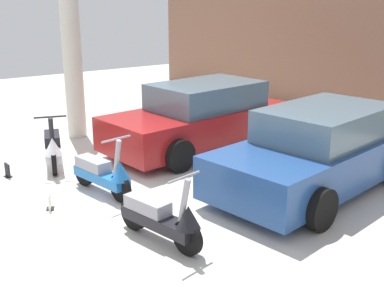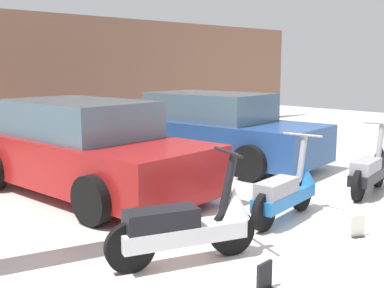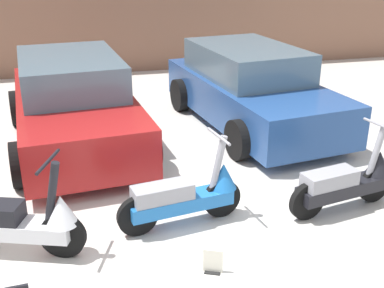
{
  "view_description": "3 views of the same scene",
  "coord_description": "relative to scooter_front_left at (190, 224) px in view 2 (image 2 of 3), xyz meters",
  "views": [
    {
      "loc": [
        6.62,
        -2.6,
        3.16
      ],
      "look_at": [
        0.01,
        2.27,
        0.69
      ],
      "focal_mm": 45.0,
      "sensor_mm": 36.0,
      "label": 1
    },
    {
      "loc": [
        -5.36,
        -2.87,
        1.98
      ],
      "look_at": [
        -0.67,
        2.13,
        0.85
      ],
      "focal_mm": 45.0,
      "sensor_mm": 36.0,
      "label": 2
    },
    {
      "loc": [
        -1.47,
        -4.14,
        3.06
      ],
      "look_at": [
        -0.03,
        1.65,
        0.61
      ],
      "focal_mm": 45.0,
      "sensor_mm": 36.0,
      "label": 3
    }
  ],
  "objects": [
    {
      "name": "car_rear_center",
      "position": [
        3.8,
        3.27,
        0.28
      ],
      "size": [
        2.43,
        4.36,
        1.42
      ],
      "rotation": [
        0.0,
        0.0,
        -1.44
      ],
      "color": "navy",
      "rests_on": "ground_plane"
    },
    {
      "name": "placard_near_left_scooter",
      "position": [
        0.05,
        -0.91,
        -0.28
      ],
      "size": [
        0.2,
        0.13,
        0.26
      ],
      "rotation": [
        0.0,
        0.0,
        0.07
      ],
      "color": "black",
      "rests_on": "ground_plane"
    },
    {
      "name": "scooter_front_center",
      "position": [
        3.88,
        0.03,
        -0.02
      ],
      "size": [
        1.52,
        0.62,
        1.07
      ],
      "rotation": [
        0.0,
        0.0,
        0.19
      ],
      "color": "black",
      "rests_on": "ground_plane"
    },
    {
      "name": "wall_back",
      "position": [
        2.21,
        7.86,
        1.22
      ],
      "size": [
        19.6,
        0.12,
        3.24
      ],
      "primitive_type": "cube",
      "color": "#845B47",
      "rests_on": "ground_plane"
    },
    {
      "name": "car_rear_left",
      "position": [
        0.67,
        3.1,
        0.29
      ],
      "size": [
        2.34,
        4.36,
        1.43
      ],
      "rotation": [
        0.0,
        0.0,
        -1.48
      ],
      "color": "maroon",
      "rests_on": "ground_plane"
    },
    {
      "name": "ground_plane",
      "position": [
        2.21,
        -0.52,
        -0.4
      ],
      "size": [
        28.0,
        28.0,
        0.0
      ],
      "primitive_type": "plane",
      "color": "silver"
    },
    {
      "name": "scooter_front_left",
      "position": [
        0.0,
        0.0,
        0.0
      ],
      "size": [
        1.54,
        0.81,
        1.12
      ],
      "rotation": [
        0.0,
        0.0,
        -0.34
      ],
      "color": "black",
      "rests_on": "ground_plane"
    },
    {
      "name": "scooter_front_right",
      "position": [
        1.86,
        0.16,
        -0.02
      ],
      "size": [
        1.53,
        0.59,
        1.07
      ],
      "rotation": [
        0.0,
        0.0,
        0.16
      ],
      "color": "black",
      "rests_on": "ground_plane"
    },
    {
      "name": "placard_near_right_scooter",
      "position": [
        1.91,
        -0.8,
        -0.28
      ],
      "size": [
        0.2,
        0.18,
        0.26
      ],
      "rotation": [
        0.0,
        0.0,
        -0.42
      ],
      "color": "black",
      "rests_on": "ground_plane"
    }
  ]
}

